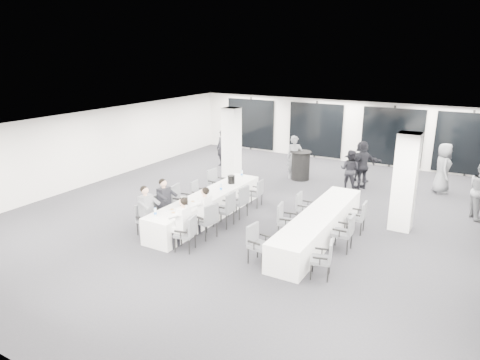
# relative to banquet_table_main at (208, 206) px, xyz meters

# --- Properties ---
(room) EXTENTS (14.04, 16.04, 2.84)m
(room) POSITION_rel_banquet_table_main_xyz_m (1.97, 2.22, 1.01)
(room) COLOR #25252A
(room) RESTS_ON ground
(column_left) EXTENTS (0.60, 0.60, 2.80)m
(column_left) POSITION_rel_banquet_table_main_xyz_m (-1.72, 4.30, 1.02)
(column_left) COLOR white
(column_left) RESTS_ON floor
(column_right) EXTENTS (0.60, 0.60, 2.80)m
(column_right) POSITION_rel_banquet_table_main_xyz_m (5.28, 2.10, 1.02)
(column_right) COLOR white
(column_right) RESTS_ON floor
(banquet_table_main) EXTENTS (0.90, 5.00, 0.75)m
(banquet_table_main) POSITION_rel_banquet_table_main_xyz_m (0.00, 0.00, 0.00)
(banquet_table_main) COLOR silver
(banquet_table_main) RESTS_ON floor
(banquet_table_side) EXTENTS (0.90, 5.00, 0.75)m
(banquet_table_side) POSITION_rel_banquet_table_main_xyz_m (3.48, 0.23, 0.00)
(banquet_table_side) COLOR silver
(banquet_table_side) RESTS_ON floor
(cocktail_table) EXTENTS (0.82, 0.82, 1.14)m
(cocktail_table) POSITION_rel_banquet_table_main_xyz_m (0.89, 5.29, 0.20)
(cocktail_table) COLOR black
(cocktail_table) RESTS_ON floor
(chair_main_left_near) EXTENTS (0.52, 0.55, 0.87)m
(chair_main_left_near) POSITION_rel_banquet_table_main_xyz_m (-0.82, -1.89, 0.12)
(chair_main_left_near) COLOR #575B60
(chair_main_left_near) RESTS_ON floor
(chair_main_left_second) EXTENTS (0.55, 0.58, 0.94)m
(chair_main_left_second) POSITION_rel_banquet_table_main_xyz_m (-0.83, -1.12, 0.16)
(chair_main_left_second) COLOR #575B60
(chair_main_left_second) RESTS_ON floor
(chair_main_left_mid) EXTENTS (0.58, 0.62, 1.00)m
(chair_main_left_mid) POSITION_rel_banquet_table_main_xyz_m (-0.84, -0.28, 0.19)
(chair_main_left_mid) COLOR #575B60
(chair_main_left_mid) RESTS_ON floor
(chair_main_left_fourth) EXTENTS (0.47, 0.51, 0.87)m
(chair_main_left_fourth) POSITION_rel_banquet_table_main_xyz_m (-0.83, 0.67, 0.12)
(chair_main_left_fourth) COLOR #575B60
(chair_main_left_fourth) RESTS_ON floor
(chair_main_left_far) EXTENTS (0.57, 0.61, 1.00)m
(chair_main_left_far) POSITION_rel_banquet_table_main_xyz_m (-0.84, 1.74, 0.20)
(chair_main_left_far) COLOR #575B60
(chair_main_left_far) RESTS_ON floor
(chair_main_right_near) EXTENTS (0.56, 0.59, 0.94)m
(chair_main_right_near) POSITION_rel_banquet_table_main_xyz_m (0.83, -2.12, 0.16)
(chair_main_right_near) COLOR #575B60
(chair_main_right_near) RESTS_ON floor
(chair_main_right_second) EXTENTS (0.61, 0.63, 1.00)m
(chair_main_right_second) POSITION_rel_banquet_table_main_xyz_m (0.83, -1.21, 0.19)
(chair_main_right_second) COLOR #575B60
(chair_main_right_second) RESTS_ON floor
(chair_main_right_mid) EXTENTS (0.54, 0.60, 1.03)m
(chair_main_right_mid) POSITION_rel_banquet_table_main_xyz_m (0.84, -0.27, 0.21)
(chair_main_right_mid) COLOR #575B60
(chair_main_right_mid) RESTS_ON floor
(chair_main_right_fourth) EXTENTS (0.55, 0.60, 1.00)m
(chair_main_right_fourth) POSITION_rel_banquet_table_main_xyz_m (0.84, 0.54, 0.20)
(chair_main_right_fourth) COLOR #575B60
(chair_main_right_fourth) RESTS_ON floor
(chair_main_right_far) EXTENTS (0.49, 0.53, 0.90)m
(chair_main_right_far) POSITION_rel_banquet_table_main_xyz_m (0.83, 1.64, 0.14)
(chair_main_right_far) COLOR #575B60
(chair_main_right_far) RESTS_ON floor
(chair_side_left_near) EXTENTS (0.53, 0.58, 0.95)m
(chair_side_left_near) POSITION_rel_banquet_table_main_xyz_m (2.65, -1.79, 0.17)
(chair_side_left_near) COLOR #575B60
(chair_side_left_near) RESTS_ON floor
(chair_side_left_mid) EXTENTS (0.56, 0.60, 0.97)m
(chair_side_left_mid) POSITION_rel_banquet_table_main_xyz_m (2.64, -0.16, 0.18)
(chair_side_left_mid) COLOR #575B60
(chair_side_left_mid) RESTS_ON floor
(chair_side_left_far) EXTENTS (0.48, 0.53, 0.90)m
(chair_side_left_far) POSITION_rel_banquet_table_main_xyz_m (2.65, 1.15, 0.14)
(chair_side_left_far) COLOR #575B60
(chair_side_left_far) RESTS_ON floor
(chair_side_right_near) EXTENTS (0.55, 0.57, 0.90)m
(chair_side_right_near) POSITION_rel_banquet_table_main_xyz_m (4.30, -1.71, 0.14)
(chair_side_right_near) COLOR #575B60
(chair_side_right_near) RESTS_ON floor
(chair_side_right_mid) EXTENTS (0.51, 0.57, 0.99)m
(chair_side_right_mid) POSITION_rel_banquet_table_main_xyz_m (4.31, -0.14, 0.19)
(chair_side_right_mid) COLOR #575B60
(chair_side_right_mid) RESTS_ON floor
(chair_side_right_far) EXTENTS (0.48, 0.54, 0.92)m
(chair_side_right_far) POSITION_rel_banquet_table_main_xyz_m (4.31, 1.19, 0.15)
(chair_side_right_far) COLOR #575B60
(chair_side_right_far) RESTS_ON floor
(seated_guest_a) EXTENTS (0.50, 0.38, 1.44)m
(seated_guest_a) POSITION_rel_banquet_table_main_xyz_m (-0.67, -1.91, 0.44)
(seated_guest_a) COLOR slate
(seated_guest_a) RESTS_ON floor
(seated_guest_b) EXTENTS (0.50, 0.38, 1.44)m
(seated_guest_b) POSITION_rel_banquet_table_main_xyz_m (-0.67, -1.14, 0.44)
(seated_guest_b) COLOR black
(seated_guest_b) RESTS_ON floor
(seated_guest_c) EXTENTS (0.50, 0.38, 1.44)m
(seated_guest_c) POSITION_rel_banquet_table_main_xyz_m (0.67, -2.14, 0.44)
(seated_guest_c) COLOR white
(seated_guest_c) RESTS_ON floor
(seated_guest_d) EXTENTS (0.50, 0.38, 1.44)m
(seated_guest_d) POSITION_rel_banquet_table_main_xyz_m (0.67, -1.19, 0.44)
(seated_guest_d) COLOR white
(seated_guest_d) RESTS_ON floor
(standing_guest_a) EXTENTS (0.91, 0.86, 1.96)m
(standing_guest_a) POSITION_rel_banquet_table_main_xyz_m (0.60, 5.32, 0.60)
(standing_guest_a) COLOR slate
(standing_guest_a) RESTS_ON floor
(standing_guest_b) EXTENTS (0.85, 0.56, 1.70)m
(standing_guest_b) POSITION_rel_banquet_table_main_xyz_m (2.94, 4.98, 0.47)
(standing_guest_b) COLOR black
(standing_guest_b) RESTS_ON floor
(standing_guest_d) EXTENTS (1.24, 1.32, 1.99)m
(standing_guest_d) POSITION_rel_banquet_table_main_xyz_m (3.33, 5.25, 0.62)
(standing_guest_d) COLOR black
(standing_guest_d) RESTS_ON floor
(standing_guest_e) EXTENTS (0.81, 1.10, 2.05)m
(standing_guest_e) POSITION_rel_banquet_table_main_xyz_m (5.94, 6.28, 0.65)
(standing_guest_e) COLOR slate
(standing_guest_e) RESTS_ON floor
(standing_guest_f) EXTENTS (1.74, 0.79, 1.84)m
(standing_guest_f) POSITION_rel_banquet_table_main_xyz_m (3.05, 6.22, 0.54)
(standing_guest_f) COLOR black
(standing_guest_f) RESTS_ON floor
(standing_guest_g) EXTENTS (0.77, 0.66, 1.84)m
(standing_guest_g) POSITION_rel_banquet_table_main_xyz_m (-2.89, 5.47, 0.55)
(standing_guest_g) COLOR black
(standing_guest_g) RESTS_ON floor
(ice_bucket_near) EXTENTS (0.23, 0.23, 0.26)m
(ice_bucket_near) POSITION_rel_banquet_table_main_xyz_m (-0.04, -1.11, 0.50)
(ice_bucket_near) COLOR black
(ice_bucket_near) RESTS_ON banquet_table_main
(ice_bucket_far) EXTENTS (0.24, 0.24, 0.27)m
(ice_bucket_far) POSITION_rel_banquet_table_main_xyz_m (0.04, 1.36, 0.51)
(ice_bucket_far) COLOR black
(ice_bucket_far) RESTS_ON banquet_table_main
(water_bottle_a) EXTENTS (0.07, 0.07, 0.23)m
(water_bottle_a) POSITION_rel_banquet_table_main_xyz_m (-0.19, -2.15, 0.49)
(water_bottle_a) COLOR silver
(water_bottle_a) RESTS_ON banquet_table_main
(water_bottle_b) EXTENTS (0.07, 0.07, 0.23)m
(water_bottle_b) POSITION_rel_banquet_table_main_xyz_m (0.19, 0.49, 0.49)
(water_bottle_b) COLOR silver
(water_bottle_b) RESTS_ON banquet_table_main
(water_bottle_c) EXTENTS (0.07, 0.07, 0.23)m
(water_bottle_c) POSITION_rel_banquet_table_main_xyz_m (-0.04, 2.20, 0.49)
(water_bottle_c) COLOR silver
(water_bottle_c) RESTS_ON banquet_table_main
(plate_a) EXTENTS (0.18, 0.18, 0.03)m
(plate_a) POSITION_rel_banquet_table_main_xyz_m (-0.12, -1.55, 0.39)
(plate_a) COLOR white
(plate_a) RESTS_ON banquet_table_main
(plate_b) EXTENTS (0.22, 0.22, 0.03)m
(plate_b) POSITION_rel_banquet_table_main_xyz_m (0.08, -1.72, 0.39)
(plate_b) COLOR white
(plate_b) RESTS_ON banquet_table_main
(plate_c) EXTENTS (0.18, 0.18, 0.03)m
(plate_c) POSITION_rel_banquet_table_main_xyz_m (-0.01, -0.74, 0.39)
(plate_c) COLOR white
(plate_c) RESTS_ON banquet_table_main
(wine_glass) EXTENTS (0.08, 0.08, 0.21)m
(wine_glass) POSITION_rel_banquet_table_main_xyz_m (0.10, -2.02, 0.53)
(wine_glass) COLOR silver
(wine_glass) RESTS_ON banquet_table_main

